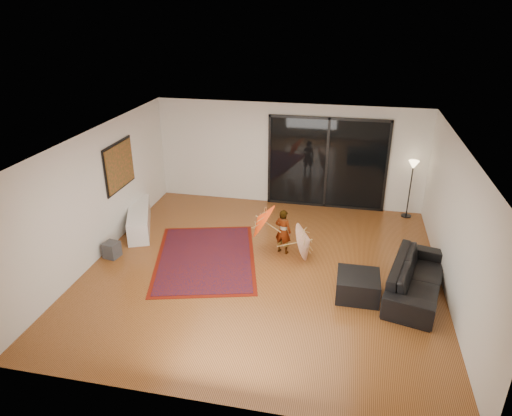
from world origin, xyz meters
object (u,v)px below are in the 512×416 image
(media_console, at_px, (139,219))
(child, at_px, (283,231))
(sofa, at_px, (417,278))
(ottoman, at_px, (358,286))

(media_console, distance_m, child, 3.58)
(media_console, bearing_deg, sofa, -36.03)
(sofa, distance_m, ottoman, 1.12)
(media_console, height_order, ottoman, media_console)
(ottoman, xyz_separation_m, child, (-1.60, 1.34, 0.28))
(sofa, height_order, ottoman, sofa)
(ottoman, bearing_deg, media_console, 160.95)
(ottoman, distance_m, child, 2.11)
(media_console, relative_size, child, 1.85)
(sofa, relative_size, child, 2.20)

